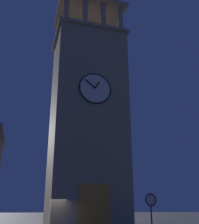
# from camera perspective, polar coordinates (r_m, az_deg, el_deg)

# --- Properties ---
(clocktower) EXTENTS (8.99, 7.40, 29.55)m
(clocktower) POSITION_cam_1_polar(r_m,az_deg,el_deg) (32.64, -2.57, -1.18)
(clocktower) COLOR gray
(clocktower) RESTS_ON ground_plane
(no_horn_sign) EXTENTS (0.78, 0.14, 2.57)m
(no_horn_sign) POSITION_cam_1_polar(r_m,az_deg,el_deg) (17.80, 10.86, -18.39)
(no_horn_sign) COLOR black
(no_horn_sign) RESTS_ON ground_plane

